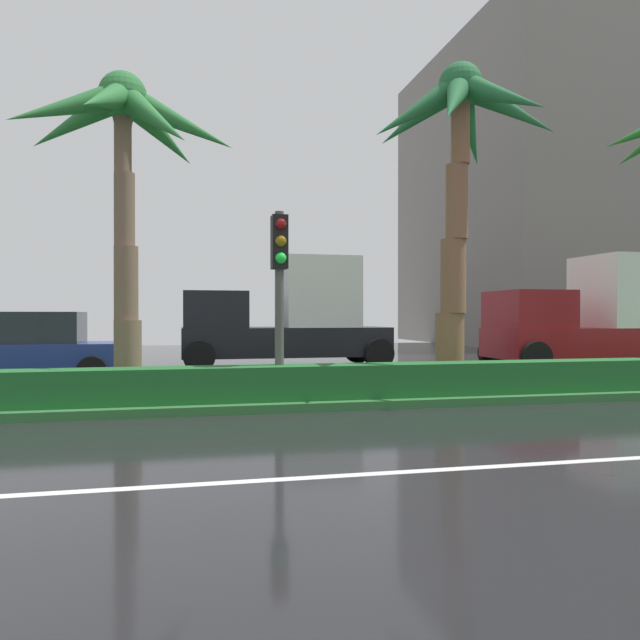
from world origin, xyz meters
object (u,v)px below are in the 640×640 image
Objects in this scene: box_truck_following at (595,318)px; palm_tree_centre_right at (459,144)px; box_truck_lead at (288,318)px; palm_tree_centre at (124,140)px; car_in_traffic_third at (28,349)px; traffic_signal_median_right at (280,270)px.

palm_tree_centre_right is at bearing 34.30° from box_truck_following.
box_truck_lead is 1.00× the size of box_truck_following.
box_truck_following is (6.69, 4.56, -3.62)m from palm_tree_centre_right.
palm_tree_centre is at bearing 16.67° from box_truck_following.
palm_tree_centre_right is at bearing 154.99° from car_in_traffic_third.
palm_tree_centre_right is 4.81m from traffic_signal_median_right.
box_truck_following is (15.95, 0.24, 0.72)m from car_in_traffic_third.
palm_tree_centre_right is 1.05× the size of box_truck_following.
box_truck_following is at bearing -179.13° from car_in_traffic_third.
car_in_traffic_third is at bearing 23.07° from box_truck_lead.
box_truck_lead reaches higher than car_in_traffic_third.
palm_tree_centre_right is at bearing 107.96° from box_truck_lead.
box_truck_following is (9.04, -2.70, 0.00)m from box_truck_lead.
traffic_signal_median_right is at bearing -26.72° from palm_tree_centre.
car_in_traffic_third is 15.97m from box_truck_following.
traffic_signal_median_right is 0.52× the size of box_truck_following.
car_in_traffic_third is (-9.26, 4.32, -4.35)m from palm_tree_centre_right.
traffic_signal_median_right is at bearing 136.22° from car_in_traffic_third.
car_in_traffic_third is (-5.38, 5.15, -1.63)m from traffic_signal_median_right.
palm_tree_centre reaches higher than car_in_traffic_third.
traffic_signal_median_right is 0.52× the size of box_truck_lead.
palm_tree_centre is 0.96× the size of box_truck_following.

